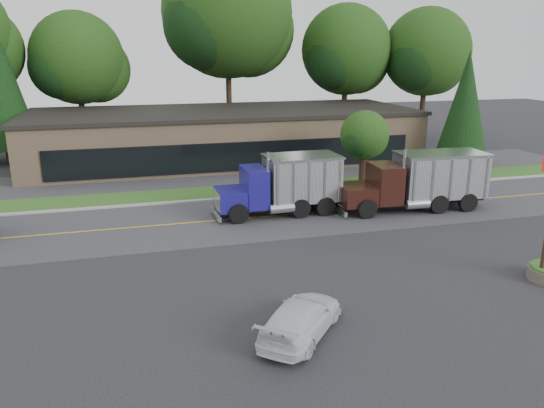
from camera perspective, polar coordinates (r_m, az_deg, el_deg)
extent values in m
plane|color=#37373D|center=(21.96, 2.16, -8.52)|extent=(140.00, 140.00, 0.00)
cube|color=#4E4E53|center=(30.08, -2.97, -1.57)|extent=(60.00, 8.00, 0.02)
cube|color=gold|center=(30.08, -2.97, -1.57)|extent=(60.00, 0.12, 0.01)
cube|color=#9E9E99|center=(34.03, -4.50, 0.52)|extent=(60.00, 0.30, 0.12)
cube|color=#30571E|center=(35.73, -5.05, 1.28)|extent=(60.00, 3.40, 0.03)
cube|color=#4E4E53|center=(40.52, -6.33, 3.03)|extent=(60.00, 7.00, 0.02)
cube|color=tan|center=(46.27, -5.15, 7.24)|extent=(32.00, 12.00, 4.00)
cylinder|color=#382619|center=(53.59, -19.60, 7.91)|extent=(0.56, 0.56, 4.57)
sphere|color=#1B380F|center=(53.15, -20.24, 14.53)|extent=(8.36, 8.36, 8.36)
sphere|color=#1B380F|center=(54.12, -18.36, 13.60)|extent=(6.27, 6.27, 6.27)
sphere|color=black|center=(52.50, -21.68, 13.52)|extent=(5.74, 5.74, 5.74)
cylinder|color=#382619|center=(54.25, -4.62, 10.08)|extent=(0.56, 0.56, 6.83)
sphere|color=#1B380F|center=(54.05, -4.85, 19.89)|extent=(12.48, 12.48, 12.48)
sphere|color=#1B380F|center=(55.98, -2.65, 18.20)|extent=(9.36, 9.36, 9.36)
sphere|color=black|center=(52.51, -6.78, 18.67)|extent=(8.58, 8.58, 8.58)
cylinder|color=#382619|center=(56.88, 7.72, 9.33)|extent=(0.56, 0.56, 4.96)
sphere|color=#1B380F|center=(56.48, 7.99, 16.12)|extent=(9.07, 9.07, 9.07)
sphere|color=#1B380F|center=(58.21, 9.09, 14.96)|extent=(6.80, 6.80, 6.80)
sphere|color=black|center=(55.16, 6.90, 15.27)|extent=(6.24, 6.24, 6.24)
cylinder|color=#382619|center=(58.72, 15.79, 9.03)|extent=(0.56, 0.56, 4.85)
sphere|color=#1B380F|center=(58.33, 16.30, 15.44)|extent=(8.86, 8.86, 8.86)
sphere|color=#1B380F|center=(60.16, 17.05, 14.33)|extent=(6.65, 6.65, 6.65)
sphere|color=black|center=(56.92, 15.45, 14.66)|extent=(6.09, 6.09, 6.09)
cylinder|color=#382619|center=(50.75, -26.46, 4.68)|extent=(0.44, 0.44, 1.00)
cylinder|color=#382619|center=(46.07, 19.53, 4.43)|extent=(0.44, 0.44, 1.00)
cone|color=black|center=(45.44, 20.08, 10.06)|extent=(4.04, 4.04, 8.27)
cylinder|color=#382619|center=(38.49, 9.75, 3.62)|extent=(0.56, 0.56, 1.87)
sphere|color=#1B380F|center=(38.03, 9.93, 7.35)|extent=(3.42, 3.42, 3.42)
sphere|color=#1B380F|center=(38.75, 10.50, 6.85)|extent=(2.56, 2.56, 2.56)
sphere|color=black|center=(37.57, 9.37, 6.78)|extent=(2.35, 2.35, 2.35)
cube|color=black|center=(30.84, 1.07, 0.01)|extent=(6.93, 1.14, 0.28)
cube|color=navy|center=(29.95, -4.41, 0.56)|extent=(1.70, 2.33, 1.10)
cube|color=navy|center=(30.10, -1.92, 1.86)|extent=(1.25, 2.42, 2.20)
cube|color=black|center=(29.88, -2.90, 2.53)|extent=(0.10, 2.10, 0.90)
cube|color=silver|center=(30.84, 3.22, 2.77)|extent=(4.18, 2.58, 2.50)
cube|color=silver|center=(30.57, 3.26, 5.14)|extent=(4.33, 2.74, 0.12)
cylinder|color=black|center=(31.22, -4.57, 0.16)|extent=(1.11, 0.37, 1.10)
cylinder|color=black|center=(29.06, -3.62, -1.05)|extent=(1.11, 0.37, 1.10)
cylinder|color=black|center=(32.35, 3.00, 0.77)|extent=(1.11, 0.37, 1.10)
cylinder|color=black|center=(30.28, 4.44, -0.35)|extent=(1.11, 0.37, 1.10)
cube|color=black|center=(32.81, 15.15, 0.43)|extent=(8.56, 1.45, 0.28)
cube|color=black|center=(31.16, 9.15, 1.02)|extent=(2.16, 2.40, 1.10)
cube|color=black|center=(31.65, 12.02, 2.23)|extent=(1.61, 2.48, 2.20)
cube|color=black|center=(31.30, 10.98, 2.88)|extent=(0.17, 2.10, 0.90)
cube|color=silver|center=(33.16, 17.61, 2.98)|extent=(5.22, 2.77, 2.50)
cube|color=silver|center=(32.90, 17.81, 5.19)|extent=(5.37, 2.92, 0.12)
cylinder|color=black|center=(32.40, 8.69, 0.62)|extent=(1.12, 0.41, 1.10)
cylinder|color=black|center=(30.35, 10.21, -0.52)|extent=(1.12, 0.41, 1.10)
cylinder|color=black|center=(34.65, 17.02, 1.11)|extent=(1.12, 0.41, 1.10)
cylinder|color=black|center=(32.74, 18.94, 0.07)|extent=(1.12, 0.41, 1.10)
imported|color=silver|center=(18.05, 3.14, -12.13)|extent=(4.13, 4.41, 1.25)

